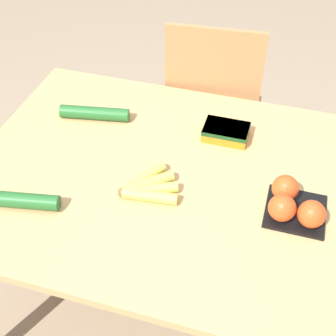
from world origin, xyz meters
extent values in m
plane|color=gray|center=(0.00, 0.00, 0.00)|extent=(12.00, 12.00, 0.00)
cube|color=tan|center=(0.00, 0.00, 0.73)|extent=(1.31, 0.99, 0.03)
cylinder|color=tan|center=(-0.59, 0.44, 0.36)|extent=(0.06, 0.06, 0.72)
cylinder|color=tan|center=(0.59, 0.44, 0.36)|extent=(0.06, 0.06, 0.72)
cube|color=#A87547|center=(0.01, 0.73, 0.46)|extent=(0.45, 0.43, 0.03)
cube|color=#A87547|center=(0.03, 0.54, 0.74)|extent=(0.39, 0.05, 0.53)
cylinder|color=#A87547|center=(0.18, 0.91, 0.23)|extent=(0.04, 0.04, 0.45)
cylinder|color=#A87547|center=(-0.18, 0.88, 0.23)|extent=(0.04, 0.04, 0.45)
cylinder|color=#A87547|center=(0.20, 0.57, 0.23)|extent=(0.04, 0.04, 0.45)
cylinder|color=#A87547|center=(-0.16, 0.54, 0.23)|extent=(0.04, 0.04, 0.45)
sphere|color=brown|center=(-0.10, -0.13, 0.76)|extent=(0.03, 0.03, 0.03)
cylinder|color=#CCC651|center=(-0.02, -0.12, 0.76)|extent=(0.17, 0.05, 0.04)
cylinder|color=#CCC651|center=(-0.03, -0.10, 0.76)|extent=(0.17, 0.10, 0.04)
cylinder|color=#CCC651|center=(-0.04, -0.07, 0.76)|extent=(0.15, 0.14, 0.04)
cylinder|color=#CCC651|center=(-0.06, -0.06, 0.76)|extent=(0.11, 0.17, 0.04)
cube|color=black|center=(0.41, -0.05, 0.75)|extent=(0.18, 0.18, 0.01)
sphere|color=#DB4C1E|center=(0.37, -0.09, 0.80)|extent=(0.08, 0.08, 0.08)
sphere|color=#DB4C1E|center=(0.45, -0.09, 0.80)|extent=(0.08, 0.08, 0.08)
sphere|color=#DB4C1E|center=(0.37, -0.01, 0.80)|extent=(0.08, 0.08, 0.08)
cube|color=orange|center=(0.14, 0.24, 0.77)|extent=(0.16, 0.11, 0.05)
cube|color=#19471E|center=(0.14, 0.24, 0.78)|extent=(0.16, 0.11, 0.02)
cylinder|color=#236028|center=(-0.35, 0.21, 0.77)|extent=(0.26, 0.09, 0.05)
cylinder|color=#236028|center=(-0.39, -0.26, 0.77)|extent=(0.26, 0.09, 0.05)
camera|label=1|loc=(0.31, -1.05, 1.80)|focal=50.00mm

